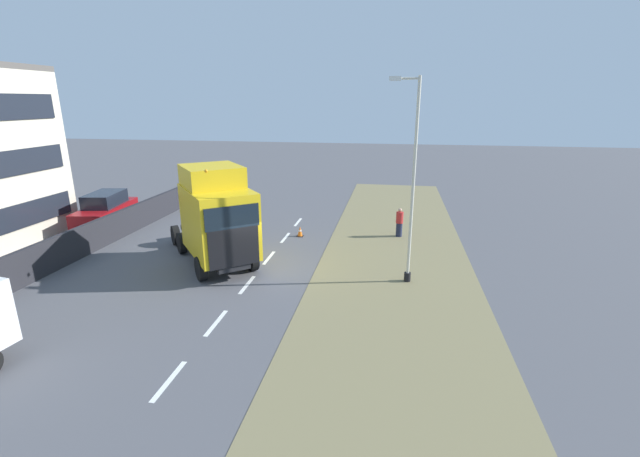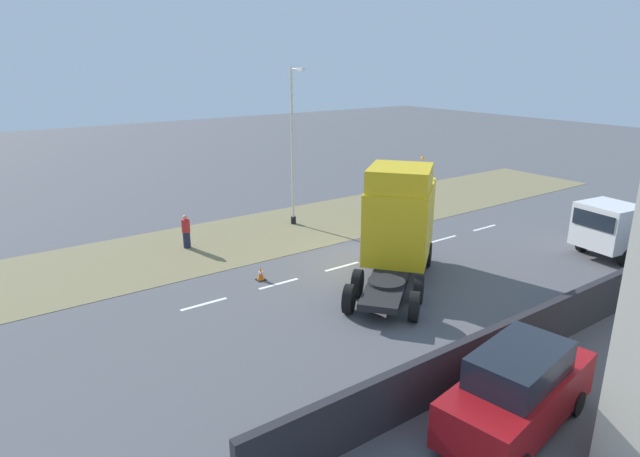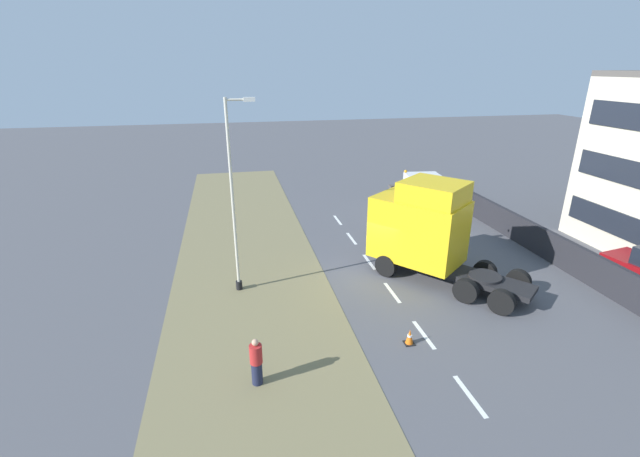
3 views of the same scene
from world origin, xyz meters
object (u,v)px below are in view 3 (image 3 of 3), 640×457
(flatbed_truck, at_px, (420,190))
(traffic_cone_lead, at_px, (410,337))
(lamp_post, at_px, (235,205))
(lorry_cab, at_px, (424,229))
(pedestrian, at_px, (256,362))

(flatbed_truck, xyz_separation_m, traffic_cone_lead, (-6.83, -14.26, -1.05))
(lamp_post, distance_m, traffic_cone_lead, 8.58)
(lorry_cab, distance_m, lamp_post, 8.53)
(flatbed_truck, bearing_deg, traffic_cone_lead, 71.59)
(flatbed_truck, distance_m, traffic_cone_lead, 15.84)
(lamp_post, bearing_deg, traffic_cone_lead, -42.99)
(lorry_cab, xyz_separation_m, flatbed_truck, (4.14, 9.28, -0.96))
(pedestrian, height_order, traffic_cone_lead, pedestrian)
(lamp_post, bearing_deg, lorry_cab, -2.25)
(traffic_cone_lead, bearing_deg, lorry_cab, 61.67)
(lorry_cab, distance_m, flatbed_truck, 10.21)
(lamp_post, relative_size, pedestrian, 5.05)
(flatbed_truck, relative_size, traffic_cone_lead, 10.80)
(flatbed_truck, height_order, lamp_post, lamp_post)
(flatbed_truck, bearing_deg, pedestrian, 58.19)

